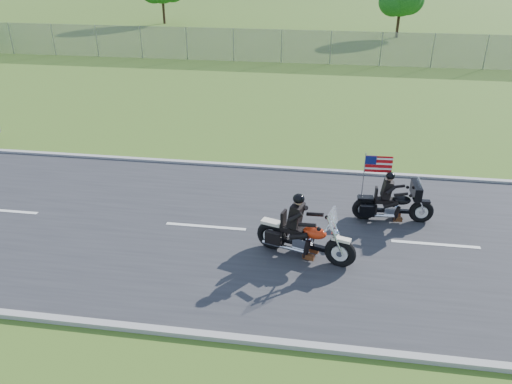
# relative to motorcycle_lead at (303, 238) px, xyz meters

# --- Properties ---
(ground) EXTENTS (420.00, 420.00, 0.00)m
(ground) POSITION_rel_motorcycle_lead_xyz_m (-0.68, 0.99, -0.54)
(ground) COLOR #3B591B
(ground) RESTS_ON ground
(road) EXTENTS (120.00, 8.00, 0.04)m
(road) POSITION_rel_motorcycle_lead_xyz_m (-0.68, 0.99, -0.52)
(road) COLOR #28282B
(road) RESTS_ON ground
(curb_north) EXTENTS (120.00, 0.18, 0.12)m
(curb_north) POSITION_rel_motorcycle_lead_xyz_m (-0.68, 5.04, -0.49)
(curb_north) COLOR #9E9B93
(curb_north) RESTS_ON ground
(curb_south) EXTENTS (120.00, 0.18, 0.12)m
(curb_south) POSITION_rel_motorcycle_lead_xyz_m (-0.68, -3.06, -0.49)
(curb_south) COLOR #9E9B93
(curb_south) RESTS_ON ground
(fence) EXTENTS (60.00, 0.03, 2.00)m
(fence) POSITION_rel_motorcycle_lead_xyz_m (-5.68, 20.99, 0.46)
(fence) COLOR gray
(fence) RESTS_ON ground
(motorcycle_lead) EXTENTS (2.49, 1.10, 1.72)m
(motorcycle_lead) POSITION_rel_motorcycle_lead_xyz_m (0.00, 0.00, 0.00)
(motorcycle_lead) COLOR black
(motorcycle_lead) RESTS_ON ground
(motorcycle_follow) EXTENTS (2.21, 0.73, 1.84)m
(motorcycle_follow) POSITION_rel_motorcycle_lead_xyz_m (2.31, 2.09, -0.03)
(motorcycle_follow) COLOR black
(motorcycle_follow) RESTS_ON ground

